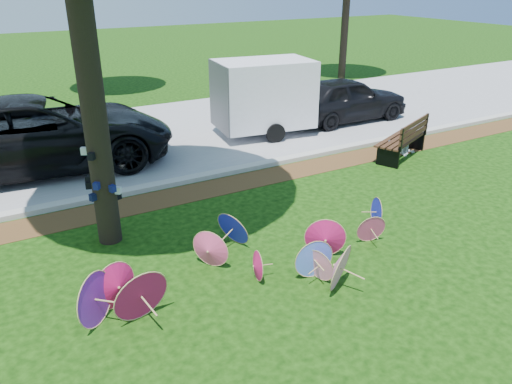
% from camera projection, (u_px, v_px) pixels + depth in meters
% --- Properties ---
extents(ground, '(90.00, 90.00, 0.00)m').
position_uv_depth(ground, '(289.00, 290.00, 8.27)').
color(ground, black).
rests_on(ground, ground).
extents(mulch_strip, '(90.00, 1.00, 0.01)m').
position_uv_depth(mulch_strip, '(186.00, 194.00, 11.85)').
color(mulch_strip, '#472D16').
rests_on(mulch_strip, ground).
extents(curb, '(90.00, 0.30, 0.12)m').
position_uv_depth(curb, '(175.00, 182.00, 12.38)').
color(curb, '#B7B5AD').
rests_on(curb, ground).
extents(street, '(90.00, 8.00, 0.01)m').
position_uv_depth(street, '(127.00, 140.00, 15.71)').
color(street, gray).
rests_on(street, ground).
extents(parasol_pile, '(6.40, 2.90, 0.90)m').
position_uv_depth(parasol_pile, '(240.00, 261.00, 8.35)').
color(parasol_pile, '#2426DB').
rests_on(parasol_pile, ground).
extents(black_van, '(7.19, 3.81, 1.93)m').
position_uv_depth(black_van, '(39.00, 134.00, 13.06)').
color(black_van, black).
rests_on(black_van, ground).
extents(dark_pickup, '(4.59, 1.88, 1.56)m').
position_uv_depth(dark_pickup, '(346.00, 99.00, 17.47)').
color(dark_pickup, black).
rests_on(dark_pickup, ground).
extents(cargo_trailer, '(3.18, 2.25, 2.66)m').
position_uv_depth(cargo_trailer, '(264.00, 94.00, 15.77)').
color(cargo_trailer, white).
rests_on(cargo_trailer, ground).
extents(park_bench, '(2.25, 1.58, 1.10)m').
position_uv_depth(park_bench, '(400.00, 138.00, 14.06)').
color(park_bench, black).
rests_on(park_bench, ground).
extents(person_left, '(0.43, 0.33, 1.03)m').
position_uv_depth(person_left, '(390.00, 141.00, 13.96)').
color(person_left, '#353C48').
rests_on(person_left, ground).
extents(person_right, '(0.59, 0.54, 1.00)m').
position_uv_depth(person_right, '(408.00, 138.00, 14.28)').
color(person_right, silver).
rests_on(person_right, ground).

